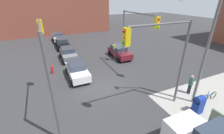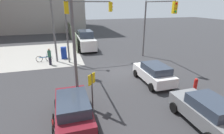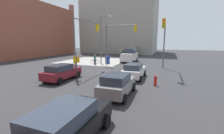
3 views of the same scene
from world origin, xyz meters
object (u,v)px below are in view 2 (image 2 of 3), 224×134
Objects in this scene: coupe_maroon at (73,109)px; bicycle_leaning_on_fence at (44,59)px; traffic_signal_ne_corner at (85,19)px; coupe_white at (154,73)px; traffic_signal_se_corner at (155,19)px; coupe_gray at (207,111)px; mailbox_blue at (64,52)px; bicycle_at_crosswalk at (53,126)px; van_white_delivery at (86,41)px; pedestrian_crossing at (50,56)px; street_lamp_corner at (56,19)px; fire_hydrant at (196,84)px; traffic_signal_nw_corner at (70,27)px.

bicycle_leaning_on_fence is (11.90, 2.26, -0.50)m from coupe_maroon.
coupe_white is at bearing -149.51° from traffic_signal_ne_corner.
traffic_signal_se_corner reaches higher than coupe_gray.
coupe_maroon is (-12.50, -0.06, 0.08)m from mailbox_blue.
coupe_gray is at bearing -102.36° from bicycle_at_crosswalk.
coupe_maroon is at bearing 168.98° from van_white_delivery.
van_white_delivery is (5.30, -0.75, -3.33)m from traffic_signal_ne_corner.
van_white_delivery is 7.32m from pedestrian_crossing.
coupe_white is at bearing -137.51° from street_lamp_corner.
pedestrian_crossing reaches higher than coupe_maroon.
bicycle_at_crosswalk is at bearing -174.49° from bicycle_leaning_on_fence.
coupe_maroon is at bearing -169.23° from bicycle_leaning_on_fence.
mailbox_blue is 0.36× the size of coupe_gray.
traffic_signal_se_corner is at bearing -105.83° from bicycle_leaning_on_fence.
coupe_white is at bearing -63.44° from coupe_maroon.
mailbox_blue is 14.50m from fire_hydrant.
traffic_signal_ne_corner is 12.36m from fire_hydrant.
coupe_maroon reaches higher than bicycle_leaning_on_fence.
traffic_signal_ne_corner is 14.22m from coupe_gray.
van_white_delivery reaches higher than bicycle_at_crosswalk.
mailbox_blue is 0.79× the size of pedestrian_crossing.
van_white_delivery is at bearing -11.02° from coupe_maroon.
bicycle_at_crosswalk is at bearing 130.88° from traffic_signal_se_corner.
mailbox_blue is (8.34, 0.50, -3.90)m from traffic_signal_nw_corner.
traffic_signal_se_corner is at bearing -22.80° from pedestrian_crossing.
bicycle_leaning_on_fence is at bearing 32.48° from coupe_gray.
traffic_signal_se_corner is 1.00× the size of traffic_signal_ne_corner.
traffic_signal_se_corner reaches higher than van_white_delivery.
coupe_white reaches higher than fire_hydrant.
bicycle_at_crosswalk is at bearing 163.04° from traffic_signal_ne_corner.
street_lamp_corner is at bearing 79.60° from traffic_signal_ne_corner.
van_white_delivery is 3.09× the size of bicycle_leaning_on_fence.
street_lamp_corner reaches higher than traffic_signal_nw_corner.
coupe_gray reaches higher than mailbox_blue.
mailbox_blue is at bearing 55.22° from traffic_signal_ne_corner.
coupe_white is 13.24m from van_white_delivery.
coupe_white is (5.59, -0.03, 0.00)m from coupe_gray.
coupe_gray reaches higher than bicycle_at_crosswalk.
traffic_signal_se_corner is 1.64× the size of coupe_gray.
van_white_delivery is at bearing -12.74° from traffic_signal_nw_corner.
fire_hydrant is at bearing -157.94° from van_white_delivery.
coupe_white is 2.41× the size of bicycle_at_crosswalk.
coupe_white is 7.55m from coupe_maroon.
van_white_delivery is 17.16m from bicycle_at_crosswalk.
traffic_signal_ne_corner is at bearing -8.57° from pedestrian_crossing.
traffic_signal_se_corner is 1.20× the size of van_white_delivery.
fire_hydrant is 0.17× the size of van_white_delivery.
traffic_signal_nw_corner is 3.61× the size of pedestrian_crossing.
mailbox_blue is 0.34× the size of coupe_white.
coupe_gray is (-3.51, 2.41, 0.36)m from fire_hydrant.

